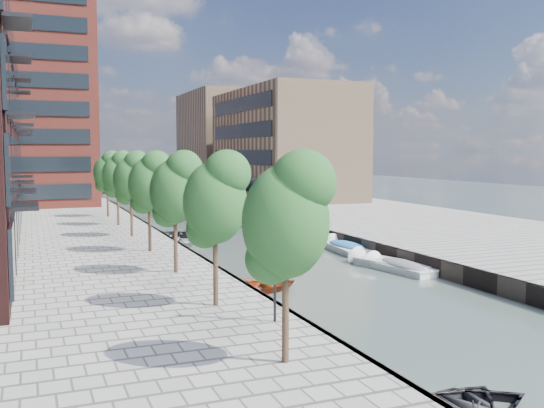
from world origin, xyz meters
TOP-DOWN VIEW (x-y plane):
  - water at (0.00, 40.00)m, footprint 300.00×300.00m
  - quay_right at (16.00, 40.00)m, footprint 20.00×140.00m
  - quay_wall_left at (-6.10, 40.00)m, footprint 0.25×140.00m
  - quay_wall_right at (6.10, 40.00)m, footprint 0.25×140.00m
  - far_closure at (0.00, 100.00)m, footprint 80.00×40.00m
  - tower at (-17.00, 65.00)m, footprint 18.00×18.00m
  - tan_block_near at (16.00, 62.00)m, footprint 12.00×25.00m
  - tan_block_far at (16.00, 88.00)m, footprint 12.00×20.00m
  - bridge at (0.00, 72.00)m, footprint 13.00×6.00m
  - tree_0 at (-8.50, 4.00)m, footprint 2.50×2.50m
  - tree_1 at (-8.50, 11.00)m, footprint 2.50×2.50m
  - tree_2 at (-8.50, 18.00)m, footprint 2.50×2.50m
  - tree_3 at (-8.50, 25.00)m, footprint 2.50×2.50m
  - tree_4 at (-8.50, 32.00)m, footprint 2.50×2.50m
  - tree_5 at (-8.50, 39.00)m, footprint 2.50×2.50m
  - tree_6 at (-8.50, 46.00)m, footprint 2.50×2.50m
  - lamp_0 at (-7.20, 8.00)m, footprint 0.24×0.24m
  - lamp_1 at (-7.20, 24.00)m, footprint 0.24×0.24m
  - lamp_2 at (-7.20, 40.00)m, footprint 0.24×0.24m
  - sloop_2 at (-4.69, 16.62)m, footprint 4.91×3.76m
  - sloop_3 at (-5.33, 32.26)m, footprint 5.71×4.55m
  - sloop_4 at (-4.58, 36.95)m, footprint 5.31×4.06m
  - motorboat_1 at (4.88, 18.45)m, footprint 2.46×5.07m
  - motorboat_2 at (4.81, 19.68)m, footprint 3.50×5.81m
  - motorboat_3 at (5.40, 25.95)m, footprint 2.30×5.32m
  - motorboat_4 at (5.00, 32.38)m, footprint 2.25×4.74m
  - car at (8.70, 60.17)m, footprint 2.42×3.84m

SIDE VIEW (x-z plane):
  - water at x=0.00m, z-range 0.00..0.00m
  - sloop_2 at x=-4.69m, z-range -0.47..0.47m
  - sloop_3 at x=-5.33m, z-range -0.53..0.53m
  - sloop_4 at x=-4.58m, z-range -0.51..0.51m
  - motorboat_2 at x=4.81m, z-range -0.81..1.02m
  - motorboat_4 at x=5.00m, z-range -0.57..0.94m
  - motorboat_1 at x=4.88m, z-range -0.61..1.01m
  - motorboat_3 at x=5.40m, z-range -0.65..1.07m
  - quay_right at x=16.00m, z-range 0.00..1.00m
  - quay_wall_left at x=-6.10m, z-range 0.00..1.00m
  - quay_wall_right at x=6.10m, z-range 0.00..1.00m
  - far_closure at x=0.00m, z-range 0.00..1.00m
  - bridge at x=0.00m, z-range 0.74..2.04m
  - car at x=8.70m, z-range 1.00..2.22m
  - lamp_0 at x=-7.20m, z-range 1.45..5.57m
  - lamp_1 at x=-7.20m, z-range 1.45..5.57m
  - lamp_2 at x=-7.20m, z-range 1.45..5.57m
  - tree_0 at x=-8.50m, z-range 2.33..8.28m
  - tree_1 at x=-8.50m, z-range 2.33..8.28m
  - tree_2 at x=-8.50m, z-range 2.33..8.28m
  - tree_3 at x=-8.50m, z-range 2.33..8.28m
  - tree_4 at x=-8.50m, z-range 2.33..8.28m
  - tree_5 at x=-8.50m, z-range 2.33..8.28m
  - tree_6 at x=-8.50m, z-range 2.33..8.28m
  - tan_block_near at x=16.00m, z-range 1.00..15.00m
  - tan_block_far at x=16.00m, z-range 1.00..17.00m
  - tower at x=-17.00m, z-range 1.00..31.00m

